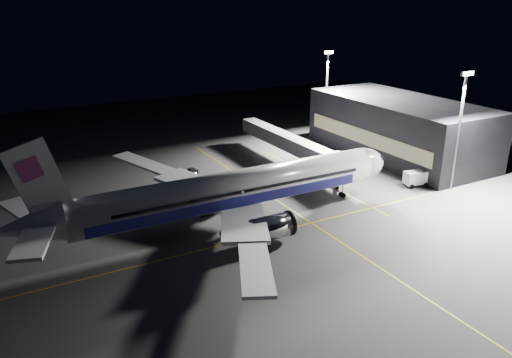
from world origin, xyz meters
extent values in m
plane|color=#4C4C4F|center=(0.00, 0.00, 0.00)|extent=(200.00, 200.00, 0.00)
cube|color=gold|center=(10.00, 0.00, 0.01)|extent=(0.25, 80.00, 0.01)
cube|color=gold|center=(0.00, -6.00, 0.01)|extent=(70.00, 0.25, 0.01)
cube|color=gold|center=(22.00, 10.00, 0.01)|extent=(0.25, 40.00, 0.01)
cylinder|color=silver|center=(0.00, 0.00, 5.30)|extent=(48.00, 5.60, 5.60)
ellipsoid|color=silver|center=(24.00, 0.00, 5.30)|extent=(8.96, 5.60, 5.60)
cube|color=black|center=(26.30, 0.00, 6.30)|extent=(2.20, 3.40, 0.90)
cone|color=silver|center=(-28.50, 0.00, 5.60)|extent=(9.00, 5.49, 5.49)
cube|color=navy|center=(-1.00, 2.78, 4.40)|extent=(42.24, 0.25, 1.50)
cube|color=navy|center=(-1.00, -2.78, 4.40)|extent=(42.24, 0.25, 1.50)
cube|color=silver|center=(-2.50, 8.00, 3.70)|extent=(11.36, 15.23, 1.53)
cube|color=silver|center=(-2.50, -8.00, 3.70)|extent=(11.36, 15.23, 1.53)
cube|color=silver|center=(-7.50, 20.50, 4.57)|extent=(8.57, 13.22, 1.31)
cube|color=silver|center=(-7.50, -20.50, 4.57)|extent=(8.57, 13.22, 1.31)
cube|color=silver|center=(-28.00, 5.20, 5.90)|extent=(6.20, 9.67, 0.45)
cube|color=silver|center=(-28.00, -5.20, 5.90)|extent=(6.20, 9.67, 0.45)
cube|color=white|center=(-26.20, 0.00, 11.50)|extent=(7.53, 0.40, 10.28)
cube|color=#B83E93|center=(-27.00, 0.00, 12.90)|extent=(3.22, 0.55, 3.22)
cylinder|color=#B7B7BF|center=(1.20, 9.00, 2.55)|extent=(5.60, 3.40, 3.40)
cylinder|color=#B7B7BF|center=(1.20, -9.00, 2.55)|extent=(5.60, 3.40, 3.40)
cylinder|color=#9999A0|center=(20.50, 0.00, 1.25)|extent=(0.26, 0.26, 2.50)
cylinder|color=black|center=(20.50, 0.00, 0.45)|extent=(0.90, 0.70, 0.90)
cylinder|color=#9999A0|center=(-3.00, 4.30, 1.25)|extent=(0.26, 0.26, 2.50)
cylinder|color=#9999A0|center=(-3.00, -4.30, 1.25)|extent=(0.26, 0.26, 2.50)
cylinder|color=black|center=(-3.00, 4.30, 0.55)|extent=(1.10, 1.60, 1.10)
cylinder|color=black|center=(-3.00, -4.30, 0.55)|extent=(1.10, 1.60, 1.10)
cube|color=black|center=(46.00, 14.00, 6.00)|extent=(18.00, 40.00, 12.00)
cube|color=#645F47|center=(36.95, 14.00, 5.00)|extent=(0.15, 36.00, 3.00)
cube|color=#B2B2B7|center=(22.00, 20.05, 4.60)|extent=(3.00, 33.90, 2.80)
cube|color=#B2B2B7|center=(22.00, 4.20, 4.60)|extent=(3.60, 3.20, 3.40)
cylinder|color=#9999A0|center=(22.00, 4.20, 1.55)|extent=(0.70, 0.70, 3.10)
cylinder|color=black|center=(22.00, 3.30, 0.35)|extent=(0.70, 0.30, 0.70)
cylinder|color=black|center=(22.00, 5.10, 0.35)|extent=(0.70, 0.30, 0.70)
cylinder|color=#59595E|center=(40.00, 32.00, 10.00)|extent=(0.44, 0.44, 20.00)
cube|color=#59595E|center=(40.00, 32.00, 20.30)|extent=(2.40, 0.50, 0.80)
cube|color=white|center=(40.00, 31.65, 20.30)|extent=(2.20, 0.15, 0.60)
cylinder|color=#59595E|center=(40.00, -6.00, 10.00)|extent=(0.44, 0.44, 20.00)
cube|color=#59595E|center=(40.00, -6.00, 20.30)|extent=(2.40, 0.50, 0.80)
cube|color=white|center=(40.00, -6.35, 20.30)|extent=(2.20, 0.15, 0.60)
cube|color=white|center=(35.45, -2.00, 1.61)|extent=(4.47, 2.78, 2.29)
cube|color=white|center=(37.91, -2.44, 0.99)|extent=(1.99, 2.24, 1.25)
cube|color=black|center=(37.91, -2.44, 1.51)|extent=(1.54, 1.96, 0.52)
cylinder|color=black|center=(37.08, -1.18, 0.42)|extent=(0.87, 0.40, 0.83)
cylinder|color=black|center=(36.69, -3.33, 0.42)|extent=(0.87, 0.40, 0.83)
cylinder|color=black|center=(34.21, -0.67, 0.42)|extent=(0.87, 0.40, 0.83)
cylinder|color=black|center=(33.82, -2.82, 0.42)|extent=(0.87, 0.40, 0.83)
cube|color=black|center=(1.78, 22.00, 0.73)|extent=(2.68, 2.14, 1.07)
cube|color=black|center=(1.78, 22.00, 1.41)|extent=(1.24, 1.24, 0.58)
sphere|color=#FFF2CC|center=(1.57, 21.12, 0.73)|extent=(0.25, 0.25, 0.25)
sphere|color=#FFF2CC|center=(2.49, 21.45, 0.73)|extent=(0.25, 0.25, 0.25)
cylinder|color=black|center=(2.33, 23.07, 0.29)|extent=(0.62, 0.39, 0.58)
cylinder|color=black|center=(2.88, 21.51, 0.29)|extent=(0.62, 0.39, 0.58)
cylinder|color=black|center=(0.68, 22.49, 0.29)|extent=(0.62, 0.39, 0.58)
cylinder|color=black|center=(1.23, 20.93, 0.29)|extent=(0.62, 0.39, 0.58)
cone|color=#F5610A|center=(4.36, 7.74, 0.26)|extent=(0.34, 0.34, 0.51)
cone|color=#F5610A|center=(1.40, 14.00, 0.30)|extent=(0.40, 0.40, 0.60)
cone|color=#F5610A|center=(-0.13, 4.00, 0.32)|extent=(0.43, 0.43, 0.64)
camera|label=1|loc=(-30.17, -62.04, 32.14)|focal=35.00mm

